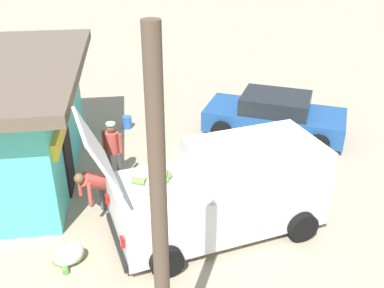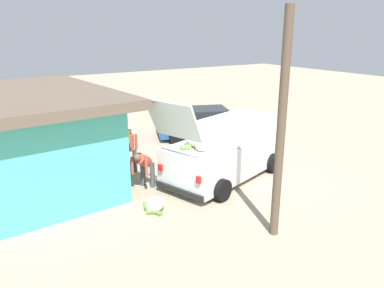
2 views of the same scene
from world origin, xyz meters
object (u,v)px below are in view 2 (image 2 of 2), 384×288
Objects in this scene: vendor_standing at (129,147)px; customer_bending at (144,165)px; delivery_van at (227,149)px; paint_bucket at (102,144)px; parked_sedan at (204,123)px; storefront_bar at (33,138)px; unloaded_banana_pile at (155,205)px.

customer_bending is at bearing 172.48° from vendor_standing.
delivery_van is 13.10× the size of paint_bucket.
vendor_standing reaches higher than paint_bucket.
vendor_standing is 3.18m from paint_bucket.
delivery_van reaches higher than paint_bucket.
paint_bucket is (0.71, 4.61, -0.42)m from parked_sedan.
storefront_bar reaches higher than customer_bending.
delivery_van is (-2.61, -5.50, -0.60)m from storefront_bar.
storefront_bar is 3.04m from vendor_standing.
delivery_van is 6.27× the size of unloaded_banana_pile.
customer_bending is 1.52× the size of unloaded_banana_pile.
unloaded_banana_pile is 6.21m from paint_bucket.
customer_bending is (-3.97, 4.91, 0.18)m from parked_sedan.
paint_bucket is at bearing 25.56° from delivery_van.
customer_bending is 3.17× the size of paint_bucket.
customer_bending is (0.51, 2.78, -0.16)m from delivery_van.
storefront_bar is 8.53× the size of unloaded_banana_pile.
vendor_standing is 1.93× the size of unloaded_banana_pile.
storefront_bar is at bearing 64.62° from delivery_van.
storefront_bar reaches higher than delivery_van.
storefront_bar is 4.20m from paint_bucket.
delivery_van is 1.14× the size of parked_sedan.
delivery_van is at bearing -129.25° from vendor_standing.
unloaded_banana_pile and paint_bucket have the same top height.
paint_bucket is at bearing 81.23° from parked_sedan.
parked_sedan is 2.85× the size of vendor_standing.
customer_bending is at bearing 129.00° from parked_sedan.
unloaded_banana_pile is 2.09× the size of paint_bucket.
customer_bending is at bearing 176.39° from paint_bucket.
storefront_bar is 5.61× the size of customer_bending.
parked_sedan reaches higher than paint_bucket.
vendor_standing is 1.61m from customer_bending.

